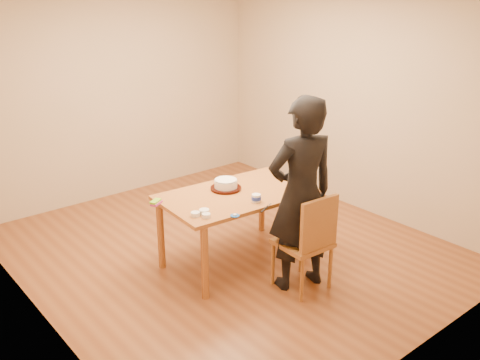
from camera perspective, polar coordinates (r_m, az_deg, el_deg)
room_shell at (r=5.60m, az=-3.53°, el=6.22°), size 4.00×4.50×2.70m
dining_table at (r=5.31m, az=-0.34°, el=-1.57°), size 1.56×0.99×0.04m
dining_chair at (r=5.01m, az=6.68°, el=-6.68°), size 0.47×0.47×0.04m
cake_plate at (r=5.39m, az=-1.52°, el=-0.89°), size 0.31×0.31×0.02m
cake at (r=5.38m, az=-1.52°, el=-0.41°), size 0.23×0.23×0.07m
frosting_dome at (r=5.36m, az=-1.53°, el=0.09°), size 0.23×0.23×0.03m
frosting_tub at (r=5.08m, az=1.74°, el=-1.94°), size 0.09×0.09×0.08m
frosting_lid at (r=4.79m, az=-0.55°, el=-3.82°), size 0.08×0.08×0.01m
frosting_dollop at (r=4.79m, az=-0.55°, el=-3.69°), size 0.04×0.04×0.02m
ramekin_green at (r=4.80m, az=-4.79°, el=-3.65°), size 0.08×0.08×0.04m
ramekin_yellow at (r=4.84m, az=-3.84°, el=-3.39°), size 0.09×0.09×0.04m
ramekin_multi at (r=4.77m, az=-3.63°, el=-3.80°), size 0.08×0.08×0.04m
candy_box_pink at (r=5.10m, az=-8.92°, el=-2.45°), size 0.15×0.12×0.02m
candy_box_green at (r=5.09m, az=-9.01°, el=-2.25°), size 0.14×0.12×0.02m
spatula at (r=4.93m, az=2.64°, el=-3.11°), size 0.15×0.08×0.01m
person at (r=4.84m, az=6.52°, el=-1.60°), size 0.76×0.59×1.83m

